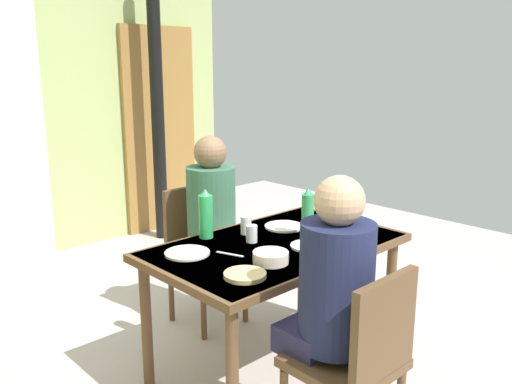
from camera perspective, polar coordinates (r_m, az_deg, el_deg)
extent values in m
cube|color=#A5B771|center=(4.87, -23.79, 8.09)|extent=(4.00, 0.10, 2.54)
cube|color=olive|center=(5.41, -10.22, 6.51)|extent=(0.80, 0.05, 2.00)
cylinder|color=black|center=(5.05, -10.52, 9.13)|extent=(0.12, 0.12, 2.54)
cube|color=brown|center=(2.81, 2.12, -5.89)|extent=(1.33, 0.81, 0.04)
cube|color=beige|center=(2.80, 2.12, -5.52)|extent=(1.28, 0.77, 0.00)
cylinder|color=brown|center=(2.38, -2.56, -19.39)|extent=(0.06, 0.06, 0.68)
cylinder|color=brown|center=(3.19, 14.14, -10.84)|extent=(0.06, 0.06, 0.68)
cylinder|color=brown|center=(2.85, -11.65, -13.76)|extent=(0.06, 0.06, 0.68)
cylinder|color=brown|center=(3.55, 4.99, -7.89)|extent=(0.06, 0.06, 0.68)
cube|color=brown|center=(2.30, 9.33, -17.55)|extent=(0.40, 0.40, 0.04)
cube|color=brown|center=(2.11, 13.56, -14.25)|extent=(0.38, 0.04, 0.42)
cylinder|color=brown|center=(2.63, 8.39, -19.46)|extent=(0.04, 0.04, 0.41)
cube|color=brown|center=(3.42, -5.23, -6.79)|extent=(0.40, 0.40, 0.04)
cube|color=brown|center=(3.49, -7.14, -2.79)|extent=(0.38, 0.04, 0.42)
cylinder|color=brown|center=(3.49, -1.16, -10.63)|extent=(0.04, 0.04, 0.41)
cylinder|color=brown|center=(3.30, -5.63, -12.24)|extent=(0.04, 0.04, 0.41)
cylinder|color=brown|center=(3.73, -4.72, -9.06)|extent=(0.04, 0.04, 0.41)
cylinder|color=brown|center=(3.55, -9.07, -10.42)|extent=(0.04, 0.04, 0.41)
cube|color=#28264B|center=(2.36, 6.20, -14.97)|extent=(0.30, 0.22, 0.12)
cylinder|color=#1E2347|center=(2.18, 8.60, -9.87)|extent=(0.30, 0.30, 0.52)
sphere|color=tan|center=(2.07, 8.93, -0.94)|extent=(0.20, 0.20, 0.20)
cube|color=#395E51|center=(3.28, -3.51, -6.53)|extent=(0.30, 0.22, 0.12)
cylinder|color=#38664C|center=(3.29, -4.81, -1.77)|extent=(0.30, 0.30, 0.52)
sphere|color=#846047|center=(3.21, -4.93, 4.26)|extent=(0.20, 0.20, 0.20)
cylinder|color=#329957|center=(2.89, 5.54, -2.53)|extent=(0.07, 0.07, 0.24)
cone|color=#269860|center=(2.85, 5.60, 0.09)|extent=(0.05, 0.05, 0.03)
cylinder|color=green|center=(2.87, -5.40, -2.65)|extent=(0.08, 0.08, 0.23)
cone|color=#34A15C|center=(2.83, -5.46, -0.03)|extent=(0.05, 0.05, 0.03)
cylinder|color=#F0DFCE|center=(2.52, 1.58, -6.99)|extent=(0.17, 0.17, 0.05)
cylinder|color=white|center=(2.75, 5.81, -5.78)|extent=(0.20, 0.20, 0.01)
cylinder|color=white|center=(3.07, 3.02, -3.70)|extent=(0.22, 0.22, 0.01)
cylinder|color=white|center=(2.66, -7.37, -6.49)|extent=(0.22, 0.22, 0.01)
cylinder|color=silver|center=(2.80, -0.47, -4.48)|extent=(0.06, 0.06, 0.09)
cylinder|color=silver|center=(2.94, -1.08, -3.58)|extent=(0.06, 0.06, 0.10)
cylinder|color=#DBB77A|center=(2.37, -1.19, -8.86)|extent=(0.19, 0.19, 0.02)
cube|color=silver|center=(2.97, 10.46, -4.57)|extent=(0.13, 0.10, 0.00)
cube|color=silver|center=(2.64, -2.82, -6.66)|extent=(0.06, 0.15, 0.00)
cube|color=silver|center=(3.27, 7.69, -2.80)|extent=(0.12, 0.11, 0.00)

